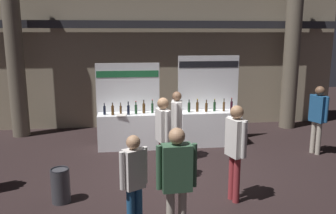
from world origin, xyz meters
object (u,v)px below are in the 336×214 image
object	(u,v)px
visitor_0	(163,132)
visitor_4	(177,175)
exhibitor_booth_0	(129,127)
exhibitor_booth_1	(210,123)
visitor_2	(236,145)
visitor_1	(134,178)
visitor_3	(318,114)
trash_bin	(61,185)
visitor_5	(177,119)

from	to	relation	value
visitor_0	visitor_4	bearing A→B (deg)	-17.12
exhibitor_booth_0	visitor_4	xyz separation A→B (m)	(0.66, -4.69, 0.51)
exhibitor_booth_0	exhibitor_booth_1	world-z (taller)	exhibitor_booth_1
visitor_4	visitor_2	bearing A→B (deg)	41.12
visitor_1	visitor_4	world-z (taller)	visitor_4
exhibitor_booth_1	visitor_3	xyz separation A→B (m)	(2.56, -1.13, 0.47)
visitor_3	visitor_2	bearing A→B (deg)	-74.24
trash_bin	visitor_4	distance (m)	2.63
exhibitor_booth_1	trash_bin	xyz separation A→B (m)	(-3.57, -3.15, -0.28)
exhibitor_booth_0	visitor_0	bearing A→B (deg)	-73.22
visitor_1	visitor_3	bearing A→B (deg)	-175.12
visitor_1	exhibitor_booth_1	bearing A→B (deg)	-146.27
exhibitor_booth_0	visitor_5	bearing A→B (deg)	-43.81
visitor_0	visitor_2	size ratio (longest dim) A/B	0.98
visitor_5	exhibitor_booth_1	bearing A→B (deg)	-33.26
exhibitor_booth_0	visitor_2	xyz separation A→B (m)	(1.92, -3.43, 0.52)
visitor_5	visitor_2	bearing A→B (deg)	-151.37
exhibitor_booth_0	exhibitor_booth_1	bearing A→B (deg)	1.14
trash_bin	visitor_2	bearing A→B (deg)	-5.68
trash_bin	visitor_2	world-z (taller)	visitor_2
visitor_2	exhibitor_booth_0	bearing A→B (deg)	-168.38
visitor_2	visitor_1	bearing A→B (deg)	-81.45
visitor_0	exhibitor_booth_0	bearing A→B (deg)	-179.21
visitor_4	visitor_3	bearing A→B (deg)	37.02
exhibitor_booth_1	trash_bin	distance (m)	4.77
visitor_0	visitor_3	distance (m)	4.32
visitor_0	visitor_1	distance (m)	2.13
exhibitor_booth_1	exhibitor_booth_0	bearing A→B (deg)	-178.86
trash_bin	visitor_1	distance (m)	1.93
exhibitor_booth_1	trash_bin	bearing A→B (deg)	-138.58
visitor_4	exhibitor_booth_1	bearing A→B (deg)	67.40
exhibitor_booth_0	exhibitor_booth_1	size ratio (longest dim) A/B	0.93
visitor_2	visitor_0	bearing A→B (deg)	-149.63
exhibitor_booth_1	visitor_1	size ratio (longest dim) A/B	1.54
visitor_1	trash_bin	bearing A→B (deg)	-72.24
exhibitor_booth_0	visitor_3	size ratio (longest dim) A/B	1.29
visitor_4	visitor_5	bearing A→B (deg)	78.17
exhibitor_booth_1	visitor_5	size ratio (longest dim) A/B	1.44
visitor_3	visitor_5	xyz separation A→B (m)	(-3.67, -0.03, -0.03)
exhibitor_booth_1	visitor_2	bearing A→B (deg)	-95.76
visitor_1	visitor_4	bearing A→B (deg)	121.70
visitor_1	visitor_5	world-z (taller)	visitor_5
trash_bin	visitor_5	size ratio (longest dim) A/B	0.38
visitor_0	visitor_4	size ratio (longest dim) A/B	1.00
trash_bin	visitor_0	xyz separation A→B (m)	(2.00, 0.78, 0.75)
visitor_3	visitor_4	distance (m)	5.52
visitor_4	trash_bin	bearing A→B (deg)	137.27
exhibitor_booth_0	visitor_1	xyz separation A→B (m)	(0.05, -4.35, 0.35)
exhibitor_booth_1	visitor_4	size ratio (longest dim) A/B	1.38
exhibitor_booth_1	visitor_2	size ratio (longest dim) A/B	1.36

